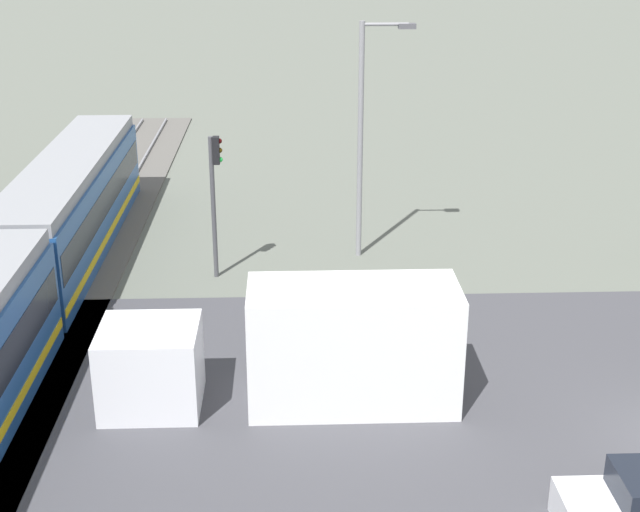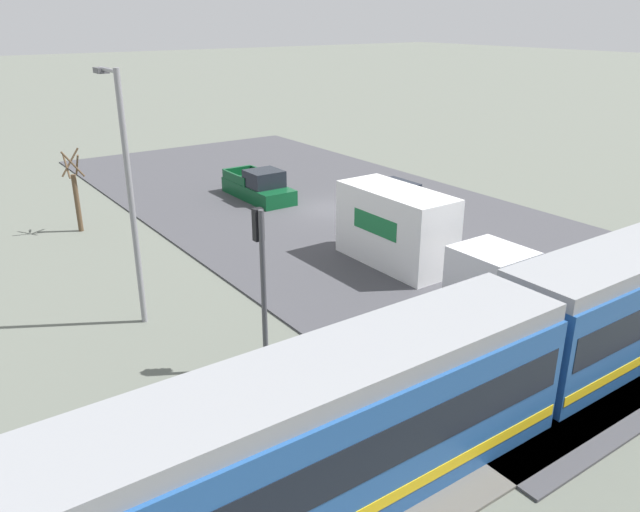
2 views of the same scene
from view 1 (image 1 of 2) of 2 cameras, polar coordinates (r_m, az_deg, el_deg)
name	(u,v)px [view 1 (image 1 of 2)]	position (r m, az deg, el deg)	size (l,w,h in m)	color
light_rail_tram	(15,285)	(27.99, -18.93, -1.74)	(30.14, 2.66, 4.65)	#235193
box_truck	(304,351)	(23.08, -1.03, -6.08)	(2.33, 9.19, 3.25)	silver
traffic_light_pole	(215,187)	(30.81, -6.75, 4.38)	(0.28, 0.47, 5.08)	#47474C
street_lamp_near_crossing	(366,126)	(32.25, 2.95, 8.29)	(0.36, 1.95, 8.63)	gray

